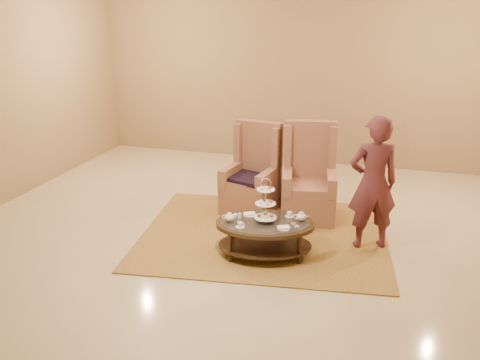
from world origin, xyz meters
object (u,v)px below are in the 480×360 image
(person, at_px, (373,184))
(tea_table, at_px, (265,228))
(armchair_left, at_px, (253,182))
(armchair_right, at_px, (309,186))

(person, bearing_deg, tea_table, 5.04)
(tea_table, relative_size, armchair_left, 1.04)
(armchair_right, bearing_deg, tea_table, -111.86)
(armchair_right, bearing_deg, person, -50.69)
(armchair_left, bearing_deg, person, -14.86)
(tea_table, height_order, armchair_right, armchair_right)
(tea_table, xyz_separation_m, armchair_right, (0.29, 1.39, 0.09))
(armchair_left, relative_size, person, 0.77)
(tea_table, distance_m, person, 1.43)
(tea_table, xyz_separation_m, armchair_left, (-0.54, 1.41, 0.08))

